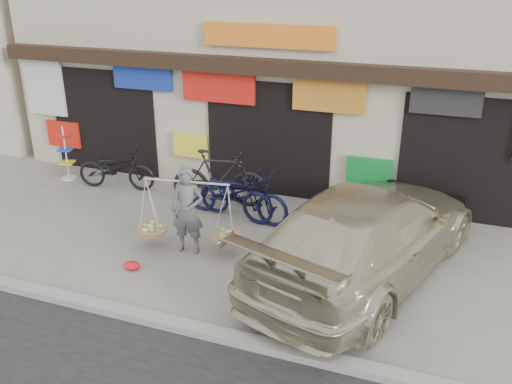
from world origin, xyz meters
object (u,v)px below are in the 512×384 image
(bike_1, at_px, (219,178))
(bike_3, at_px, (229,193))
(bike_0, at_px, (116,169))
(display_rack, at_px, (66,158))
(bike_2, at_px, (243,195))
(suv, at_px, (368,233))
(street_vendor, at_px, (188,214))

(bike_1, bearing_deg, bike_3, -149.23)
(bike_0, distance_m, display_rack, 1.56)
(bike_0, distance_m, bike_2, 3.60)
(bike_3, distance_m, suv, 3.48)
(suv, bearing_deg, street_vendor, 23.24)
(street_vendor, height_order, bike_0, street_vendor)
(bike_1, bearing_deg, street_vendor, 177.91)
(bike_2, bearing_deg, display_rack, 90.95)
(display_rack, bearing_deg, bike_1, -2.07)
(bike_1, bearing_deg, suv, -127.88)
(street_vendor, distance_m, bike_3, 1.72)
(street_vendor, relative_size, display_rack, 1.43)
(bike_2, relative_size, suv, 0.35)
(bike_0, bearing_deg, display_rack, 76.68)
(bike_3, bearing_deg, bike_2, -81.51)
(street_vendor, xyz_separation_m, bike_1, (-0.33, 2.22, -0.14))
(display_rack, bearing_deg, bike_3, -8.05)
(bike_0, relative_size, bike_2, 0.91)
(street_vendor, bearing_deg, bike_1, 89.88)
(bike_2, bearing_deg, bike_3, 98.49)
(street_vendor, distance_m, display_rack, 5.23)
(bike_0, distance_m, bike_3, 3.28)
(suv, relative_size, display_rack, 4.33)
(bike_0, height_order, bike_3, bike_3)
(street_vendor, xyz_separation_m, bike_3, (0.13, 1.70, -0.23))
(bike_2, height_order, suv, suv)
(bike_3, xyz_separation_m, suv, (3.19, -1.36, 0.25))
(street_vendor, bearing_deg, bike_2, 66.45)
(bike_2, relative_size, bike_3, 1.00)
(bike_0, bearing_deg, bike_2, -107.68)
(street_vendor, relative_size, bike_3, 0.93)
(bike_0, bearing_deg, bike_1, -99.52)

